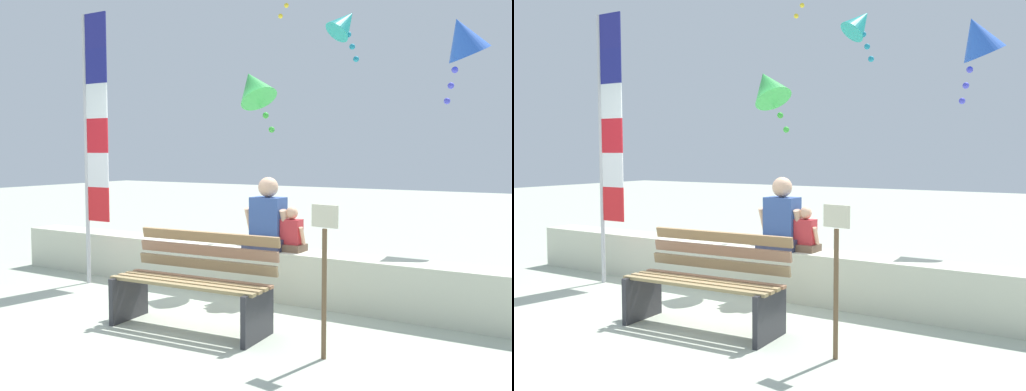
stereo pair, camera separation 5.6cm
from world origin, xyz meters
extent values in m
plane|color=#A8B19E|center=(0.00, 0.00, 0.00)|extent=(40.00, 40.00, 0.00)
cube|color=beige|center=(0.00, 0.93, 0.28)|extent=(6.73, 0.45, 0.55)
cube|color=#957F54|center=(0.50, -0.71, 0.45)|extent=(1.56, 0.16, 0.03)
cube|color=#A18257|center=(0.49, -0.60, 0.45)|extent=(1.56, 0.16, 0.03)
cube|color=#9F8254|center=(0.49, -0.49, 0.45)|extent=(1.56, 0.16, 0.03)
cube|color=#A47151|center=(0.48, -0.38, 0.45)|extent=(1.56, 0.16, 0.03)
cube|color=#947955|center=(0.47, -0.27, 0.57)|extent=(1.56, 0.14, 0.10)
cube|color=#A27459|center=(0.47, -0.25, 0.70)|extent=(1.56, 0.14, 0.10)
cube|color=#9B784F|center=(0.47, -0.23, 0.83)|extent=(1.56, 0.14, 0.10)
cube|color=#2D2D33|center=(-0.23, -0.59, 0.23)|extent=(0.08, 0.53, 0.45)
cube|color=#2D2D33|center=(1.21, -0.50, 0.23)|extent=(0.08, 0.53, 0.45)
cube|color=#323652|center=(0.49, 0.91, 0.62)|extent=(0.48, 0.39, 0.13)
cube|color=#37549A|center=(0.49, 0.91, 0.91)|extent=(0.37, 0.24, 0.46)
cylinder|color=#D8A989|center=(0.26, 0.89, 0.86)|extent=(0.08, 0.18, 0.33)
cylinder|color=#D8A989|center=(0.72, 0.89, 0.86)|extent=(0.08, 0.18, 0.33)
sphere|color=#D8A989|center=(0.49, 0.91, 1.26)|extent=(0.23, 0.23, 0.23)
cube|color=brown|center=(0.79, 0.91, 0.59)|extent=(0.29, 0.24, 0.08)
cube|color=red|center=(0.79, 0.91, 0.77)|extent=(0.22, 0.14, 0.28)
cylinder|color=#DFA985|center=(0.65, 0.90, 0.74)|extent=(0.05, 0.11, 0.20)
cylinder|color=#DFA985|center=(0.93, 0.90, 0.74)|extent=(0.05, 0.11, 0.20)
sphere|color=#DFA985|center=(0.79, 0.91, 0.98)|extent=(0.14, 0.14, 0.14)
cylinder|color=#B7B7BC|center=(-1.81, 0.35, 1.67)|extent=(0.05, 0.05, 3.33)
cube|color=red|center=(-1.61, 0.35, 1.01)|extent=(0.35, 0.02, 0.42)
cube|color=white|center=(-1.61, 0.35, 1.43)|extent=(0.35, 0.02, 0.42)
cube|color=red|center=(-1.61, 0.35, 1.85)|extent=(0.35, 0.02, 0.42)
cube|color=white|center=(-1.61, 0.35, 2.27)|extent=(0.35, 0.02, 0.42)
cube|color=navy|center=(-1.61, 0.35, 2.70)|extent=(0.35, 0.02, 0.42)
cube|color=navy|center=(-1.61, 0.35, 3.12)|extent=(0.35, 0.02, 0.42)
cone|color=blue|center=(2.24, 2.49, 3.01)|extent=(0.82, 0.79, 0.62)
sphere|color=#4648D8|center=(2.17, 2.57, 2.83)|extent=(0.08, 0.08, 0.08)
sphere|color=#4648D8|center=(2.11, 2.65, 2.65)|extent=(0.08, 0.08, 0.08)
sphere|color=#4648D8|center=(2.05, 2.73, 2.47)|extent=(0.08, 0.08, 0.08)
sphere|color=#4648D8|center=(1.99, 2.81, 2.29)|extent=(0.08, 0.08, 0.08)
cone|color=green|center=(-0.11, 1.58, 2.48)|extent=(0.75, 0.67, 0.60)
sphere|color=green|center=(-0.08, 1.67, 2.30)|extent=(0.08, 0.08, 0.08)
sphere|color=green|center=(-0.05, 1.77, 2.12)|extent=(0.08, 0.08, 0.08)
sphere|color=green|center=(-0.01, 1.86, 1.94)|extent=(0.08, 0.08, 0.08)
sphere|color=yellow|center=(-1.03, 4.14, 4.13)|extent=(0.08, 0.08, 0.08)
sphere|color=yellow|center=(-1.11, 4.08, 3.95)|extent=(0.08, 0.08, 0.08)
cone|color=teal|center=(0.56, 2.89, 3.44)|extent=(0.61, 0.65, 0.53)
sphere|color=teal|center=(0.64, 2.83, 3.26)|extent=(0.08, 0.08, 0.08)
sphere|color=teal|center=(0.72, 2.77, 3.08)|extent=(0.08, 0.08, 0.08)
sphere|color=teal|center=(0.81, 2.72, 2.90)|extent=(0.08, 0.08, 0.08)
cylinder|color=brown|center=(1.89, -0.60, 0.53)|extent=(0.04, 0.04, 1.05)
cube|color=beige|center=(1.89, -0.60, 1.15)|extent=(0.24, 0.06, 0.18)
camera|label=1|loc=(3.81, -4.80, 1.66)|focal=41.19mm
camera|label=2|loc=(3.86, -4.77, 1.66)|focal=41.19mm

